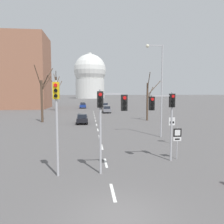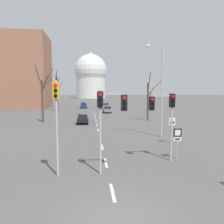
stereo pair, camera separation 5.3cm
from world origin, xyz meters
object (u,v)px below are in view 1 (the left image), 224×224
at_px(route_sign_post, 177,138).
at_px(sedan_far_left, 83,105).
at_px(traffic_signal_near_left, 57,110).
at_px(speed_limit_sign, 172,126).
at_px(traffic_signal_near_right, 165,109).
at_px(street_lamp_right, 159,83).
at_px(sedan_near_right, 83,104).
at_px(sedan_near_left, 105,106).
at_px(traffic_signal_centre_tall, 109,110).
at_px(sedan_mid_centre, 107,109).
at_px(sedan_far_right, 82,118).

xyz_separation_m(route_sign_post, sedan_far_left, (-8.22, 52.90, -0.71)).
xyz_separation_m(traffic_signal_near_left, speed_limit_sign, (9.68, 7.12, -2.12)).
xyz_separation_m(traffic_signal_near_right, speed_limit_sign, (2.52, 5.05, -1.97)).
distance_m(traffic_signal_near_right, sedan_far_left, 53.76).
xyz_separation_m(traffic_signal_near_left, street_lamp_right, (9.41, 10.24, 2.05)).
height_order(traffic_signal_near_left, street_lamp_right, street_lamp_right).
xyz_separation_m(traffic_signal_near_right, sedan_near_right, (-7.40, 60.77, -2.93)).
relative_size(traffic_signal_near_right, sedan_near_right, 1.08).
bearing_deg(sedan_near_left, traffic_signal_centre_tall, -94.01).
bearing_deg(route_sign_post, traffic_signal_near_left, -163.85).
bearing_deg(sedan_mid_centre, sedan_far_left, 110.80).
bearing_deg(sedan_far_left, speed_limit_sign, -78.67).
distance_m(traffic_signal_near_right, street_lamp_right, 8.75).
height_order(traffic_signal_near_right, route_sign_post, traffic_signal_near_right).
bearing_deg(sedan_mid_centre, traffic_signal_near_left, -98.77).
bearing_deg(route_sign_post, traffic_signal_centre_tall, -156.57).
distance_m(traffic_signal_centre_tall, sedan_far_left, 55.33).
bearing_deg(sedan_mid_centre, traffic_signal_centre_tall, -94.47).
xyz_separation_m(speed_limit_sign, sedan_mid_centre, (-3.61, 32.26, -0.93)).
bearing_deg(sedan_far_right, traffic_signal_near_left, -92.12).
relative_size(speed_limit_sign, sedan_near_right, 0.57).
distance_m(speed_limit_sign, sedan_near_left, 45.00).
bearing_deg(sedan_mid_centre, street_lamp_right, -83.47).
distance_m(traffic_signal_near_left, speed_limit_sign, 12.20).
bearing_deg(traffic_signal_centre_tall, route_sign_post, 23.43).
bearing_deg(traffic_signal_near_left, speed_limit_sign, 36.34).
distance_m(traffic_signal_near_left, sedan_mid_centre, 39.97).
height_order(traffic_signal_near_right, sedan_near_left, traffic_signal_near_right).
distance_m(traffic_signal_near_left, sedan_far_right, 21.99).
bearing_deg(sedan_near_left, sedan_near_right, 122.45).
bearing_deg(traffic_signal_near_right, speed_limit_sign, 63.41).
relative_size(traffic_signal_centre_tall, sedan_far_left, 1.26).
relative_size(sedan_near_right, sedan_far_right, 1.09).
xyz_separation_m(traffic_signal_near_left, sedan_near_right, (-0.24, 62.84, -3.08)).
relative_size(route_sign_post, sedan_near_left, 0.61).
bearing_deg(speed_limit_sign, street_lamp_right, 94.96).
bearing_deg(route_sign_post, sedan_mid_centre, 93.37).
bearing_deg(sedan_far_left, traffic_signal_near_right, -82.38).
distance_m(traffic_signal_near_right, speed_limit_sign, 5.97).
height_order(sedan_mid_centre, sedan_far_right, sedan_mid_centre).
distance_m(route_sign_post, sedan_far_left, 53.54).
height_order(traffic_signal_near_left, sedan_near_left, traffic_signal_near_left).
bearing_deg(sedan_far_left, street_lamp_right, -78.24).
bearing_deg(sedan_mid_centre, traffic_signal_near_right, -88.34).
relative_size(traffic_signal_near_left, sedan_far_right, 1.34).
bearing_deg(traffic_signal_centre_tall, street_lamp_right, 57.68).
xyz_separation_m(sedan_near_left, sedan_far_right, (-5.84, -30.25, -0.07)).
bearing_deg(sedan_far_right, speed_limit_sign, -58.78).
xyz_separation_m(street_lamp_right, sedan_far_right, (-8.60, 11.52, -5.13)).
relative_size(speed_limit_sign, sedan_far_left, 0.64).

